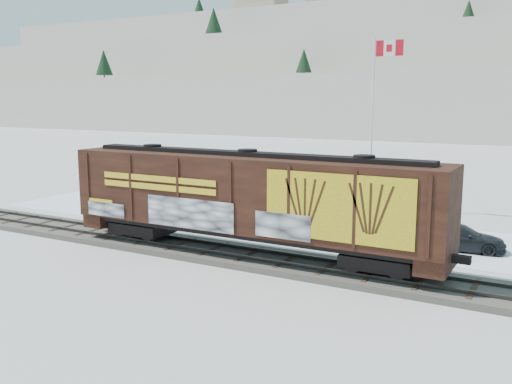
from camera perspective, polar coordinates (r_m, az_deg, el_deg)
The scene contains 8 objects.
ground at distance 28.05m, azimuth -4.24°, elevation -6.25°, with size 500.00×500.00×0.00m, color white.
rail_track at distance 28.01m, azimuth -4.25°, elevation -5.96°, with size 50.00×3.40×0.43m.
parking_strip at distance 34.35m, azimuth 2.67°, elevation -3.28°, with size 40.00×8.00×0.03m, color white.
hopper_railcar at distance 26.38m, azimuth -0.84°, elevation -0.46°, with size 18.45×3.06×4.70m.
flagpole at distance 38.31m, azimuth 11.61°, elevation 4.17°, with size 2.30×0.90×11.35m.
car_silver at distance 38.31m, azimuth -8.24°, elevation -0.80°, with size 1.88×4.67×1.59m, color silver.
car_white at distance 34.60m, azimuth -3.98°, elevation -1.73°, with size 1.81×5.19×1.71m, color white.
car_dark at distance 30.33m, azimuth 19.68°, elevation -4.28°, with size 1.78×4.39×1.27m, color black.
Camera 1 is at (14.94, -22.50, 7.57)m, focal length 40.00 mm.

